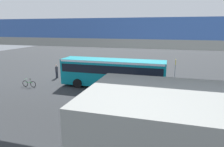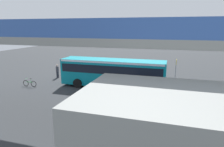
{
  "view_description": "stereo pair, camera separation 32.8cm",
  "coord_description": "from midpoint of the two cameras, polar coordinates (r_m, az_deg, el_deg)",
  "views": [
    {
      "loc": [
        -6.21,
        22.02,
        6.63
      ],
      "look_at": [
        -0.35,
        1.44,
        1.6
      ],
      "focal_mm": 31.76,
      "sensor_mm": 36.0,
      "label": 1
    },
    {
      "loc": [
        -6.53,
        21.93,
        6.63
      ],
      "look_at": [
        -0.35,
        1.44,
        1.6
      ],
      "focal_mm": 31.76,
      "sensor_mm": 36.0,
      "label": 2
    }
  ],
  "objects": [
    {
      "name": "parked_van",
      "position": [
        15.84,
        10.91,
        -7.15
      ],
      "size": [
        4.8,
        2.17,
        2.05
      ],
      "color": "black",
      "rests_on": "ground"
    },
    {
      "name": "city_bus",
      "position": [
        21.94,
        0.55,
        0.73
      ],
      "size": [
        11.54,
        2.85,
        3.15
      ],
      "color": "#0C8493",
      "rests_on": "ground"
    },
    {
      "name": "ground",
      "position": [
        23.82,
        0.59,
        -2.93
      ],
      "size": [
        80.0,
        80.0,
        0.0
      ],
      "primitive_type": "plane",
      "color": "#2D3033"
    },
    {
      "name": "lane_dash_centre",
      "position": [
        26.66,
        -2.07,
        -1.18
      ],
      "size": [
        2.0,
        0.2,
        0.01
      ],
      "primitive_type": "cube",
      "color": "silver",
      "rests_on": "ground"
    },
    {
      "name": "traffic_sign",
      "position": [
        25.3,
        18.25,
        1.75
      ],
      "size": [
        0.08,
        0.6,
        2.8
      ],
      "color": "slate",
      "rests_on": "ground"
    },
    {
      "name": "lane_dash_right",
      "position": [
        28.17,
        -9.79,
        -0.58
      ],
      "size": [
        2.0,
        0.2,
        0.01
      ],
      "primitive_type": "cube",
      "color": "silver",
      "rests_on": "ground"
    },
    {
      "name": "lane_dash_left",
      "position": [
        25.68,
        6.41,
        -1.81
      ],
      "size": [
        2.0,
        0.2,
        0.01
      ],
      "primitive_type": "cube",
      "color": "silver",
      "rests_on": "ground"
    },
    {
      "name": "bicycle_green",
      "position": [
        24.37,
        -22.26,
        -2.66
      ],
      "size": [
        1.77,
        0.44,
        0.96
      ],
      "color": "black",
      "rests_on": "ground"
    },
    {
      "name": "lane_dash_leftmost",
      "position": [
        25.31,
        15.36,
        -2.44
      ],
      "size": [
        2.0,
        0.2,
        0.01
      ],
      "primitive_type": "cube",
      "color": "silver",
      "rests_on": "ground"
    },
    {
      "name": "pedestrian_overpass",
      "position": [
        13.42,
        -11.75,
        7.52
      ],
      "size": [
        31.67,
        2.6,
        7.11
      ],
      "color": "gray",
      "rests_on": "ground"
    },
    {
      "name": "pedestrian",
      "position": [
        27.35,
        -15.11,
        0.64
      ],
      "size": [
        0.38,
        0.38,
        1.79
      ],
      "color": "#2D2D38",
      "rests_on": "ground"
    }
  ]
}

